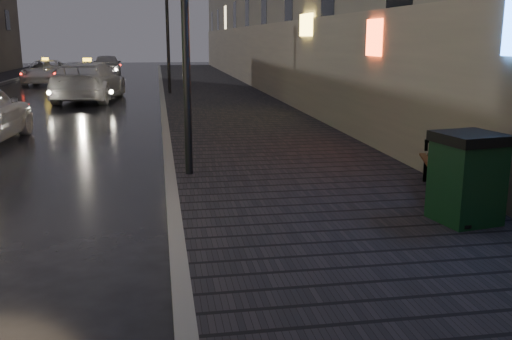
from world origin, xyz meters
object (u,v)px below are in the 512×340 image
(bench, at_px, (453,164))
(car_far, at_px, (107,66))
(lamp_far, at_px, (167,17))
(taxi_mid, at_px, (89,81))
(trash_bin, at_px, (467,177))
(taxi_far, at_px, (46,72))

(bench, bearing_deg, car_far, 121.67)
(lamp_far, xyz_separation_m, taxi_mid, (-3.39, -1.26, -2.67))
(taxi_mid, bearing_deg, trash_bin, 117.73)
(car_far, bearing_deg, lamp_far, 101.73)
(trash_bin, height_order, taxi_far, trash_bin)
(trash_bin, distance_m, taxi_far, 30.25)
(bench, height_order, taxi_far, taxi_far)
(trash_bin, relative_size, taxi_far, 0.25)
(lamp_far, distance_m, car_far, 14.83)
(lamp_far, xyz_separation_m, taxi_far, (-6.92, 8.94, -2.82))
(bench, xyz_separation_m, car_far, (-7.94, 32.17, 0.14))
(trash_bin, distance_m, car_far, 34.31)
(taxi_mid, height_order, taxi_far, taxi_mid)
(trash_bin, height_order, taxi_mid, taxi_mid)
(car_far, bearing_deg, trash_bin, 98.81)
(bench, bearing_deg, taxi_far, 129.92)
(taxi_mid, distance_m, car_far, 15.32)
(trash_bin, bearing_deg, taxi_far, 100.27)
(bench, xyz_separation_m, taxi_far, (-10.99, 27.06, 0.04))
(trash_bin, height_order, car_far, car_far)
(taxi_far, bearing_deg, car_far, 59.53)
(lamp_far, relative_size, taxi_mid, 0.93)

